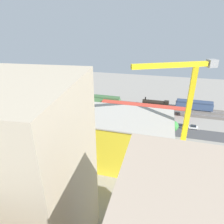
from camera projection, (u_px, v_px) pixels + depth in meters
ground_plane at (128, 122)px, 97.07m from camera, size 183.96×183.96×0.00m
rail_bed at (134, 106)px, 114.60m from camera, size 115.28×16.05×0.01m
street_asphalt at (127, 125)px, 93.93m from camera, size 115.17×11.97×0.01m
track_rails at (134, 106)px, 114.53m from camera, size 114.94×9.62×0.12m
platform_canopy_near at (144, 105)px, 105.00m from camera, size 46.27×5.67×4.52m
locomotive at (157, 103)px, 113.42m from camera, size 15.94×3.17×5.09m
passenger_coach at (194, 105)px, 108.73m from camera, size 19.20×3.44×5.80m
freight_coach_far at (105, 100)px, 114.50m from camera, size 18.22×3.37×6.13m
parked_car_0 at (193, 127)px, 90.74m from camera, size 4.11×1.80×1.76m
parked_car_1 at (180, 126)px, 91.97m from camera, size 4.83×2.16×1.57m
parked_car_2 at (164, 124)px, 93.20m from camera, size 4.46×2.09×1.71m
parked_car_3 at (150, 123)px, 94.19m from camera, size 4.23×2.04×1.64m
construction_building at (113, 138)px, 68.10m from camera, size 38.12×19.28×16.88m
construction_roof_slab at (113, 116)px, 64.44m from camera, size 38.73×19.89×0.40m
tower_crane at (183, 114)px, 57.41m from camera, size 21.79×11.14×35.86m
box_truck_0 at (152, 137)px, 81.39m from camera, size 10.12×2.99×3.70m
box_truck_1 at (86, 131)px, 85.71m from camera, size 8.57×3.37×3.47m
street_tree_0 at (173, 126)px, 83.17m from camera, size 4.50×4.50×7.23m
street_tree_1 at (115, 120)px, 87.45m from camera, size 4.17×4.17×7.34m
street_tree_2 at (130, 122)px, 87.62m from camera, size 4.12×4.12×6.43m
traffic_light at (121, 112)px, 96.79m from camera, size 0.50×0.36×6.84m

